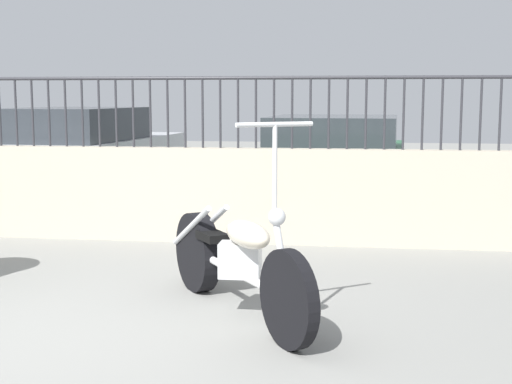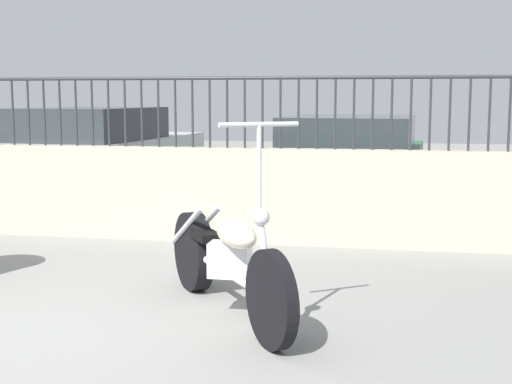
{
  "view_description": "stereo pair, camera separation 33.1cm",
  "coord_description": "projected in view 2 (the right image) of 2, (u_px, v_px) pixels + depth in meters",
  "views": [
    {
      "loc": [
        2.01,
        -4.16,
        1.51
      ],
      "look_at": [
        1.19,
        1.87,
        0.7
      ],
      "focal_mm": 50.0,
      "sensor_mm": 36.0,
      "label": 1
    },
    {
      "loc": [
        2.34,
        -4.11,
        1.51
      ],
      "look_at": [
        1.19,
        1.87,
        0.7
      ],
      "focal_mm": 50.0,
      "sensor_mm": 36.0,
      "label": 2
    }
  ],
  "objects": [
    {
      "name": "low_wall",
      "position": [
        168.0,
        193.0,
        7.58
      ],
      "size": [
        8.16,
        0.18,
        0.99
      ],
      "color": "#B2A893",
      "rests_on": "ground_plane"
    },
    {
      "name": "fence_railing",
      "position": [
        167.0,
        100.0,
        7.45
      ],
      "size": [
        8.16,
        0.04,
        0.73
      ],
      "color": "#2D2D33",
      "rests_on": "low_wall"
    },
    {
      "name": "ground_plane",
      "position": [
        23.0,
        331.0,
        4.64
      ],
      "size": [
        40.0,
        40.0,
        0.0
      ],
      "primitive_type": "plane",
      "color": "gray"
    },
    {
      "name": "car_silver",
      "position": [
        96.0,
        154.0,
        10.33
      ],
      "size": [
        2.06,
        4.55,
        1.37
      ],
      "rotation": [
        0.0,
        0.0,
        1.49
      ],
      "color": "black",
      "rests_on": "ground_plane"
    },
    {
      "name": "car_green",
      "position": [
        350.0,
        160.0,
        9.89
      ],
      "size": [
        2.12,
        4.32,
        1.26
      ],
      "rotation": [
        0.0,
        0.0,
        1.51
      ],
      "color": "black",
      "rests_on": "ground_plane"
    },
    {
      "name": "motorcycle_white",
      "position": [
        222.0,
        258.0,
        5.03
      ],
      "size": [
        1.29,
        1.8,
        1.37
      ],
      "rotation": [
        0.0,
        0.0,
        -0.97
      ],
      "color": "black",
      "rests_on": "ground_plane"
    }
  ]
}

